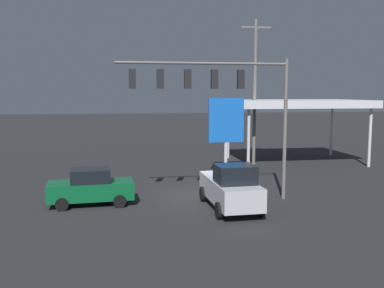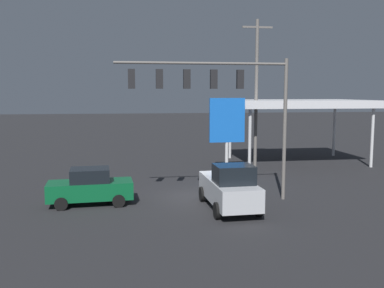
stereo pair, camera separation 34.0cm
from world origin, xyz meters
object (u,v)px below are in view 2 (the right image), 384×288
sedan_far (90,187)px  pickup_parked (229,188)px  utility_pole (256,91)px  traffic_signal_assembly (216,91)px  price_sign (227,122)px

sedan_far → pickup_parked: size_ratio=0.86×
utility_pole → sedan_far: utility_pole is taller
traffic_signal_assembly → pickup_parked: traffic_signal_assembly is taller
traffic_signal_assembly → sedan_far: 8.36m
sedan_far → utility_pole: bearing=-143.8°
pickup_parked → sedan_far: bearing=-108.3°
traffic_signal_assembly → sedan_far: (6.67, -0.38, -5.03)m
pickup_parked → traffic_signal_assembly: bearing=-169.6°
traffic_signal_assembly → pickup_parked: size_ratio=1.75×
sedan_far → pickup_parked: bearing=160.2°
sedan_far → pickup_parked: 7.33m
pickup_parked → price_sign: bearing=165.6°
price_sign → sedan_far: size_ratio=1.22×
traffic_signal_assembly → sedan_far: size_ratio=2.05×
pickup_parked → utility_pole: bearing=155.4°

